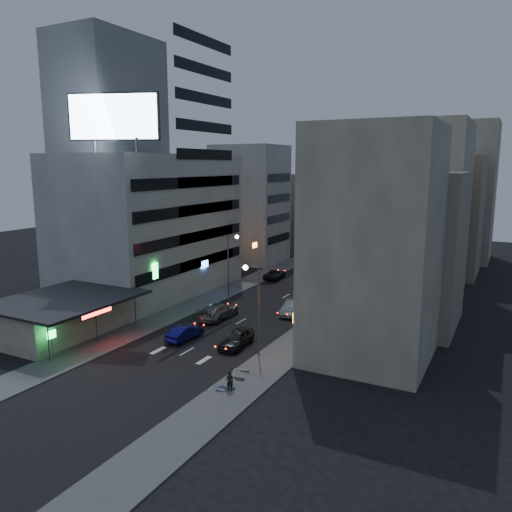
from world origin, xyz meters
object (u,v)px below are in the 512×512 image
Objects in this scene: parked_car_right_near at (237,338)px; scooter_black_b at (245,372)px; parked_car_right_mid at (293,308)px; parked_car_left at (275,274)px; scooter_blue at (236,379)px; scooter_silver_b at (250,363)px; scooter_silver_a at (225,383)px; person at (230,381)px; scooter_black_a at (232,384)px; road_car_blue at (185,333)px; parked_car_right_far at (354,278)px; road_car_silver at (218,311)px.

parked_car_right_near is 2.45× the size of scooter_black_b.
parked_car_right_mid is 2.47× the size of scooter_black_b.
parked_car_left is 2.50× the size of scooter_black_b.
parked_car_left reaches higher than scooter_blue.
parked_car_right_mid is 16.53m from scooter_silver_b.
parked_car_right_mid is 20.59m from scooter_silver_a.
person reaches higher than parked_car_right_near.
parked_car_left is 3.17× the size of person.
person is (3.71, -20.24, 0.10)m from parked_car_right_mid.
parked_car_right_near is 2.39× the size of scooter_blue.
parked_car_right_near is 11.79m from parked_car_right_mid.
road_car_blue is at bearing 75.60° from scooter_black_a.
person is at bearing 149.16° from scooter_blue.
parked_car_left is at bearing 116.92° from parked_car_right_mid.
scooter_blue is 1.62m from scooter_black_b.
scooter_silver_a is 0.91m from scooter_blue.
road_car_blue is (-5.36, -0.73, -0.11)m from parked_car_right_near.
scooter_black_b is (-0.06, 1.62, -0.01)m from scooter_blue.
parked_car_right_mid is 0.99× the size of parked_car_left.
parked_car_left is 34.02m from scooter_silver_b.
parked_car_right_far reaches higher than scooter_blue.
person is 0.80× the size of scooter_silver_b.
parked_car_right_far is at bearing -1.86° from scooter_black_b.
parked_car_right_mid is at bearing 83.79° from parked_car_right_near.
parked_car_right_mid is at bearing -2.54° from scooter_silver_b.
scooter_blue is at bearing 126.25° from road_car_silver.
parked_car_left reaches higher than scooter_black_b.
parked_car_right_far is 2.72× the size of scooter_silver_b.
scooter_silver_a is (12.89, -35.64, -0.03)m from parked_car_left.
parked_car_right_near reaches higher than parked_car_left.
scooter_silver_a is at bearing 4.52° from person.
scooter_black_a is 0.89× the size of scooter_silver_b.
person is 0.89× the size of scooter_black_a.
person is at bearing -66.74° from parked_car_right_near.
scooter_blue is (13.33, -34.85, 0.05)m from parked_car_left.
road_car_silver is 3.40× the size of scooter_black_a.
person is at bearing 119.95° from scooter_black_a.
scooter_silver_a is (-0.50, -0.09, 0.00)m from scooter_black_a.
parked_car_right_near is 7.48m from scooter_black_b.
parked_car_right_mid reaches higher than road_car_blue.
parked_car_right_far is at bearing 79.79° from parked_car_right_mid.
parked_car_right_far reaches higher than road_car_blue.
road_car_blue is 12.45m from scooter_black_a.
person reaches higher than parked_car_left.
scooter_black_b is at bearing -177.25° from scooter_silver_b.
road_car_blue is at bearing 96.05° from road_car_silver.
scooter_silver_b reaches higher than scooter_black_a.
road_car_blue is 0.73× the size of road_car_silver.
scooter_black_b is (4.30, -6.12, -0.10)m from parked_car_right_near.
scooter_black_b is at bearing 153.89° from road_car_blue.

